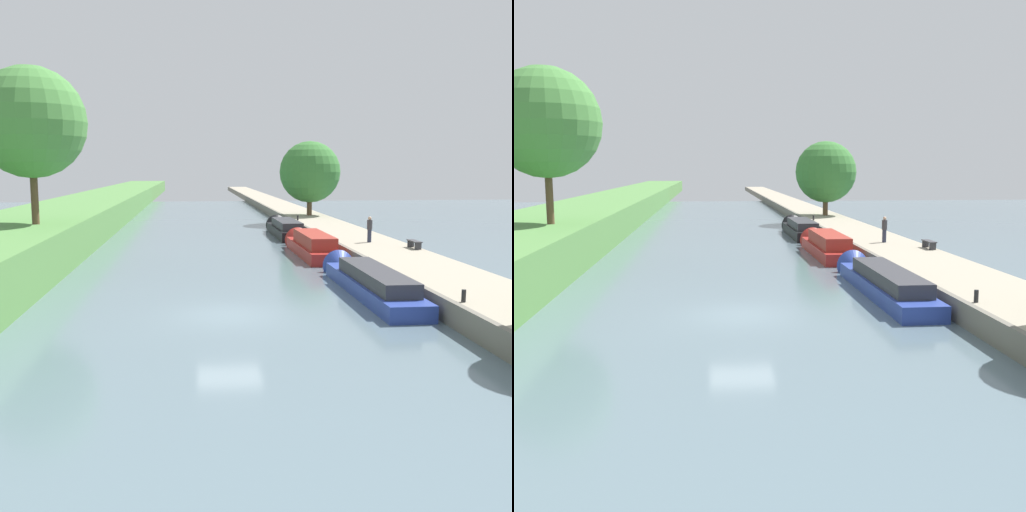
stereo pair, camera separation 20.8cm
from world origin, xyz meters
The scene contains 12 objects.
ground_plane centered at (0.00, 0.00, 0.00)m, with size 160.00×160.00×0.00m, color slate.
right_towpath centered at (10.07, 0.00, 0.43)m, with size 4.27×260.00×0.85m.
stone_quay centered at (7.81, 0.00, 0.45)m, with size 0.25×260.00×0.90m.
narrowboat_blue centered at (6.52, 3.66, 0.52)m, with size 1.81×11.45×1.79m.
narrowboat_red centered at (6.31, 15.91, 0.60)m, with size 1.94×10.22×2.07m.
narrowboat_black centered at (6.32, 27.28, 0.56)m, with size 2.00×10.41×1.95m.
tree_rightbank_midnear centered at (10.42, 37.46, 5.18)m, with size 6.09×6.09×7.38m.
tree_leftbank_downstream centered at (-10.32, 13.23, 8.13)m, with size 6.26×6.26×8.88m.
person_walking centered at (9.96, 15.01, 1.73)m, with size 0.34×0.34×1.66m.
mooring_bollard_near centered at (8.23, -2.42, 1.08)m, with size 0.16×0.16×0.45m.
mooring_bollard_far centered at (8.23, 31.72, 1.08)m, with size 0.16×0.16×0.45m.
park_bench centered at (11.76, 11.81, 1.20)m, with size 0.44×1.50×0.47m.
Camera 2 is at (-1.16, -22.67, 5.60)m, focal length 42.48 mm.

